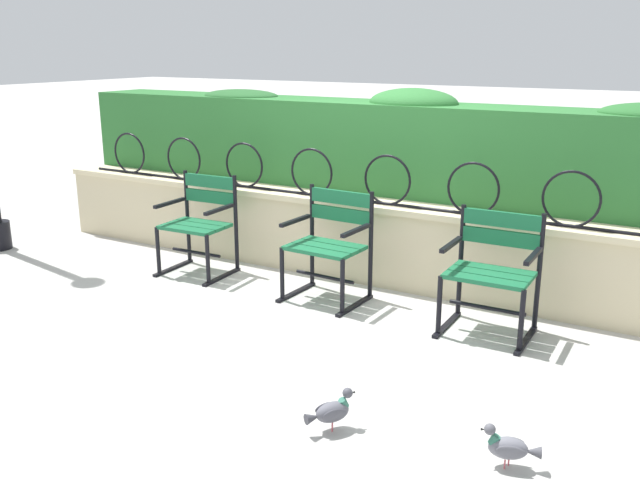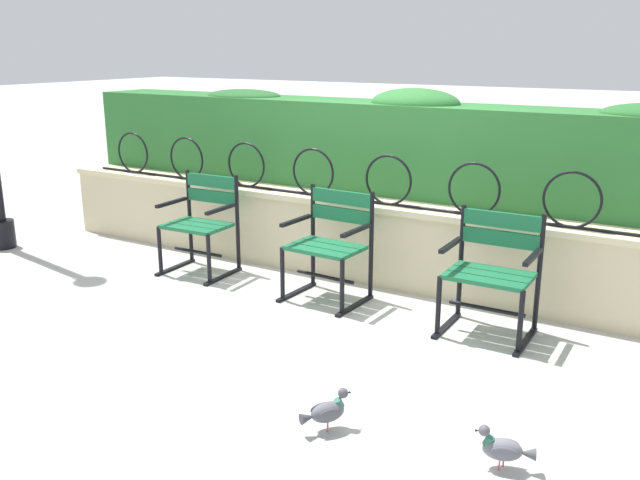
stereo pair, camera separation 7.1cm
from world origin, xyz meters
TOP-DOWN VIEW (x-y plane):
  - ground_plane at (0.00, 0.00)m, footprint 60.00×60.00m
  - stone_wall at (0.00, 0.95)m, footprint 6.85×0.41m
  - iron_arch_fence at (-0.14, 0.88)m, footprint 6.32×0.02m
  - hedge_row at (0.03, 1.45)m, footprint 6.71×0.63m
  - park_chair_left at (-1.38, 0.37)m, footprint 0.60×0.54m
  - park_chair_centre at (-0.05, 0.37)m, footprint 0.62×0.55m
  - park_chair_right at (1.27, 0.36)m, footprint 0.62×0.53m
  - pigeon_near_chairs at (1.85, -1.24)m, footprint 0.29×0.15m
  - pigeon_far_side at (0.95, -1.38)m, footprint 0.20×0.26m

SIDE VIEW (x-z plane):
  - ground_plane at x=0.00m, z-range 0.00..0.00m
  - pigeon_near_chairs at x=1.85m, z-range 0.00..0.22m
  - pigeon_far_side at x=0.95m, z-range 0.00..0.22m
  - stone_wall at x=0.00m, z-range 0.00..0.70m
  - park_chair_right at x=1.27m, z-range 0.03..0.89m
  - park_chair_left at x=-1.38m, z-range 0.03..0.90m
  - park_chair_centre at x=-0.05m, z-range 0.03..0.91m
  - iron_arch_fence at x=-0.14m, z-range 0.67..1.09m
  - hedge_row at x=0.03m, z-range 0.66..1.58m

